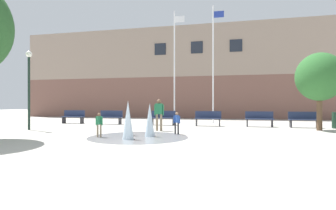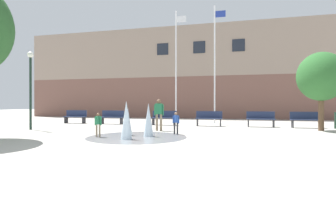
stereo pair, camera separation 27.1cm
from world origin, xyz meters
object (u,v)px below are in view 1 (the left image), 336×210
park_bench_near_trashcan (259,119)px  street_tree_near_building (320,77)px  park_bench_center (163,118)px  park_bench_under_right_flagpole (208,118)px  child_running (99,123)px  child_with_pink_shirt (177,121)px  flagpole_left (175,63)px  adult_near_bench (159,112)px  park_bench_far_right (304,119)px  park_bench_far_left (73,116)px  lamp_post_left_lane (29,79)px  flagpole_right (213,61)px  park_bench_left_of_flagpoles (111,117)px

park_bench_near_trashcan → street_tree_near_building: street_tree_near_building is taller
park_bench_center → park_bench_near_trashcan: 5.88m
park_bench_under_right_flagpole → child_running: bearing=-121.2°
child_with_pink_shirt → flagpole_left: bearing=-27.1°
adult_near_bench → street_tree_near_building: (7.95, 1.93, 1.79)m
park_bench_far_right → adult_near_bench: (-7.62, -3.49, 0.45)m
adult_near_bench → park_bench_far_left: bearing=149.0°
lamp_post_left_lane → street_tree_near_building: 14.99m
park_bench_center → flagpole_right: flagpole_right is taller
park_bench_near_trashcan → adult_near_bench: size_ratio=1.01×
park_bench_left_of_flagpoles → park_bench_center: bearing=-0.1°
park_bench_far_left → street_tree_near_building: 15.30m
park_bench_far_right → flagpole_right: flagpole_right is taller
park_bench_far_right → adult_near_bench: adult_near_bench is taller
park_bench_under_right_flagpole → flagpole_left: flagpole_left is taller
adult_near_bench → flagpole_left: flagpole_left is taller
park_bench_under_right_flagpole → park_bench_far_right: (5.41, 0.04, 0.00)m
child_running → child_with_pink_shirt: bearing=147.3°
flagpole_left → child_with_pink_shirt: bearing=-78.1°
park_bench_center → flagpole_left: size_ratio=0.20×
flagpole_left → park_bench_center: bearing=-96.2°
park_bench_under_right_flagpole → park_bench_center: bearing=178.7°
park_bench_under_right_flagpole → flagpole_left: size_ratio=0.20×
park_bench_far_left → flagpole_left: 8.13m
flagpole_left → flagpole_right: (2.80, 0.00, 0.07)m
park_bench_near_trashcan → child_with_pink_shirt: child_with_pink_shirt is taller
child_with_pink_shirt → park_bench_left_of_flagpoles: bearing=9.5°
park_bench_far_right → flagpole_left: (-8.01, 2.53, 3.85)m
park_bench_under_right_flagpole → flagpole_right: (0.20, 2.57, 3.92)m
park_bench_under_right_flagpole → park_bench_far_left: bearing=179.4°
park_bench_near_trashcan → flagpole_left: flagpole_left is taller
park_bench_far_left → park_bench_far_right: bearing=-0.2°
park_bench_under_right_flagpole → park_bench_far_right: 5.41m
child_with_pink_shirt → flagpole_left: (-1.54, 7.33, 3.75)m
adult_near_bench → child_with_pink_shirt: adult_near_bench is taller
flagpole_right → lamp_post_left_lane: size_ratio=2.02×
park_bench_left_of_flagpoles → child_running: bearing=-68.6°
park_bench_left_of_flagpoles → flagpole_right: size_ratio=0.19×
park_bench_left_of_flagpoles → park_bench_far_left: bearing=179.5°
adult_near_bench → lamp_post_left_lane: 7.04m
park_bench_near_trashcan → child_with_pink_shirt: bearing=-129.9°
park_bench_near_trashcan → park_bench_center: bearing=-179.7°
park_bench_under_right_flagpole → child_with_pink_shirt: bearing=-102.4°
child_running → adult_near_bench: (1.71, 3.05, 0.35)m
park_bench_under_right_flagpole → park_bench_left_of_flagpoles: bearing=179.3°
park_bench_far_right → child_running: size_ratio=1.62×
park_bench_far_left → child_with_pink_shirt: size_ratio=1.62×
park_bench_left_of_flagpoles → flagpole_right: 8.15m
park_bench_center → lamp_post_left_lane: (-6.08, -4.58, 2.19)m
park_bench_far_right → adult_near_bench: 8.40m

